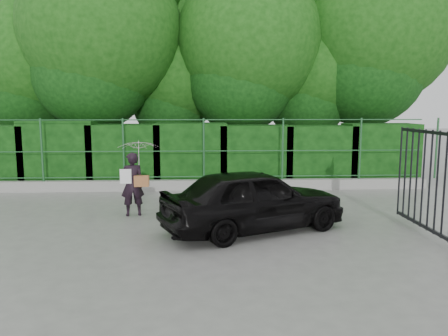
{
  "coord_description": "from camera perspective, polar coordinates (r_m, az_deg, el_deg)",
  "views": [
    {
      "loc": [
        0.38,
        -8.07,
        2.42
      ],
      "look_at": [
        0.83,
        1.3,
        1.1
      ],
      "focal_mm": 35.0,
      "sensor_mm": 36.0,
      "label": 1
    }
  ],
  "objects": [
    {
      "name": "ground",
      "position": [
        8.43,
        -5.29,
        -8.7
      ],
      "size": [
        80.0,
        80.0,
        0.0
      ],
      "primitive_type": "plane",
      "color": "gray"
    },
    {
      "name": "kerb",
      "position": [
        12.78,
        -4.42,
        -2.25
      ],
      "size": [
        14.0,
        0.25,
        0.3
      ],
      "primitive_type": "cube",
      "color": "#9E9E99",
      "rests_on": "ground"
    },
    {
      "name": "fence",
      "position": [
        12.63,
        -3.47,
        2.45
      ],
      "size": [
        14.13,
        0.06,
        1.8
      ],
      "color": "#22552C",
      "rests_on": "kerb"
    },
    {
      "name": "hedge",
      "position": [
        13.66,
        -4.5,
        1.79
      ],
      "size": [
        14.2,
        1.2,
        2.0
      ],
      "color": "black",
      "rests_on": "ground"
    },
    {
      "name": "trees",
      "position": [
        15.98,
        -0.0,
        15.92
      ],
      "size": [
        17.1,
        6.15,
        8.08
      ],
      "color": "black",
      "rests_on": "ground"
    },
    {
      "name": "gate",
      "position": [
        8.56,
        26.82,
        -1.14
      ],
      "size": [
        0.22,
        2.33,
        2.36
      ],
      "color": "black",
      "rests_on": "ground"
    },
    {
      "name": "woman",
      "position": [
        9.87,
        -11.3,
        0.27
      ],
      "size": [
        0.89,
        0.91,
        1.69
      ],
      "color": "black",
      "rests_on": "ground"
    },
    {
      "name": "car",
      "position": [
        8.55,
        3.95,
        -4.12
      ],
      "size": [
        3.95,
        2.84,
        1.25
      ],
      "primitive_type": "imported",
      "rotation": [
        0.0,
        0.0,
        1.99
      ],
      "color": "black",
      "rests_on": "ground"
    }
  ]
}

